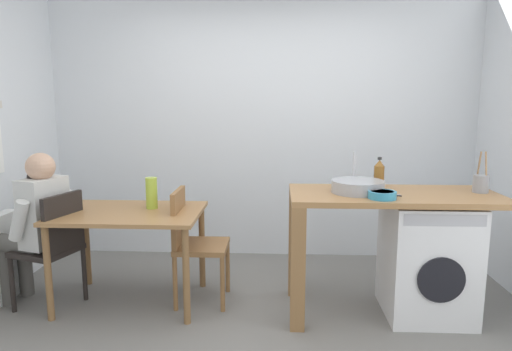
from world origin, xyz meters
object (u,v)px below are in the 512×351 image
at_px(washing_machine, 427,258).
at_px(utensil_crock, 481,183).
at_px(mixing_bowl, 382,194).
at_px(vase, 152,193).
at_px(dining_table, 130,223).
at_px(chair_opposite, 192,239).
at_px(bottle_tall_green, 379,175).
at_px(seated_person, 36,221).
at_px(chair_person_seat, 54,244).

height_order(washing_machine, utensil_crock, utensil_crock).
relative_size(mixing_bowl, utensil_crock, 0.64).
bearing_deg(vase, dining_table, -146.31).
bearing_deg(utensil_crock, chair_opposite, 177.84).
bearing_deg(bottle_tall_green, washing_machine, -24.38).
height_order(dining_table, utensil_crock, utensil_crock).
xyz_separation_m(seated_person, bottle_tall_green, (2.61, 0.15, 0.36)).
relative_size(washing_machine, mixing_bowl, 4.50).
distance_m(seated_person, bottle_tall_green, 2.63).
xyz_separation_m(chair_person_seat, utensil_crock, (3.16, 0.09, 0.48)).
distance_m(chair_person_seat, bottle_tall_green, 2.51).
distance_m(chair_person_seat, chair_opposite, 1.04).
height_order(chair_opposite, vase, vase).
relative_size(dining_table, seated_person, 0.92).
bearing_deg(chair_person_seat, washing_machine, -71.85).
distance_m(dining_table, chair_person_seat, 0.58).
relative_size(bottle_tall_green, vase, 0.98).
xyz_separation_m(chair_person_seat, seated_person, (-0.15, 0.05, 0.16)).
bearing_deg(mixing_bowl, chair_opposite, 166.48).
bearing_deg(chair_opposite, vase, -99.13).
bearing_deg(utensil_crock, dining_table, 179.32).
distance_m(chair_opposite, washing_machine, 1.78).
distance_m(dining_table, utensil_crock, 2.64).
distance_m(dining_table, washing_machine, 2.26).
distance_m(washing_machine, bottle_tall_green, 0.71).
bearing_deg(chair_opposite, dining_table, -84.37).
distance_m(bottle_tall_green, vase, 1.76).
bearing_deg(vase, washing_machine, -5.00).
bearing_deg(washing_machine, mixing_bowl, -153.38).
xyz_separation_m(utensil_crock, vase, (-2.46, 0.13, -0.13)).
bearing_deg(dining_table, utensil_crock, -0.68).
bearing_deg(bottle_tall_green, utensil_crock, -8.25).
bearing_deg(mixing_bowl, vase, 167.37).
height_order(bottle_tall_green, vase, bottle_tall_green).
xyz_separation_m(dining_table, washing_machine, (2.25, -0.08, -0.21)).
distance_m(seated_person, utensil_crock, 3.33).
bearing_deg(vase, chair_opposite, -8.80).
bearing_deg(chair_person_seat, chair_opposite, -63.13).
relative_size(dining_table, mixing_bowl, 5.75).
distance_m(dining_table, mixing_bowl, 1.90).
xyz_separation_m(bottle_tall_green, utensil_crock, (0.71, -0.10, -0.04)).
bearing_deg(bottle_tall_green, dining_table, -177.84).
xyz_separation_m(chair_person_seat, vase, (0.70, 0.22, 0.36)).
xyz_separation_m(chair_person_seat, bottle_tall_green, (2.45, 0.19, 0.52)).
xyz_separation_m(bottle_tall_green, mixing_bowl, (-0.05, -0.35, -0.08)).
distance_m(dining_table, bottle_tall_green, 1.94).
bearing_deg(seated_person, chair_person_seat, -90.00).
bearing_deg(washing_machine, dining_table, 177.87).
height_order(chair_opposite, seated_person, seated_person).
relative_size(bottle_tall_green, mixing_bowl, 1.26).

